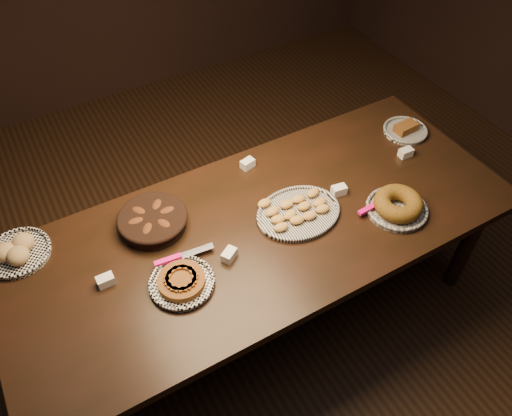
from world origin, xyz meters
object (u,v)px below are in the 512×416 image
apple_tart_plate (182,281)px  madeleine_platter (297,212)px  bundt_cake_plate (398,205)px  buffet_table (264,234)px

apple_tart_plate → madeleine_platter: size_ratio=0.83×
apple_tart_plate → madeleine_platter: apple_tart_plate is taller
madeleine_platter → bundt_cake_plate: 0.47m
buffet_table → bundt_cake_plate: (0.59, -0.24, 0.11)m
apple_tart_plate → bundt_cake_plate: bearing=17.4°
bundt_cake_plate → madeleine_platter: bearing=134.7°
buffet_table → bundt_cake_plate: 0.64m
madeleine_platter → apple_tart_plate: bearing=177.2°
buffet_table → madeleine_platter: (0.17, -0.03, 0.09)m
buffet_table → apple_tart_plate: bearing=-165.8°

